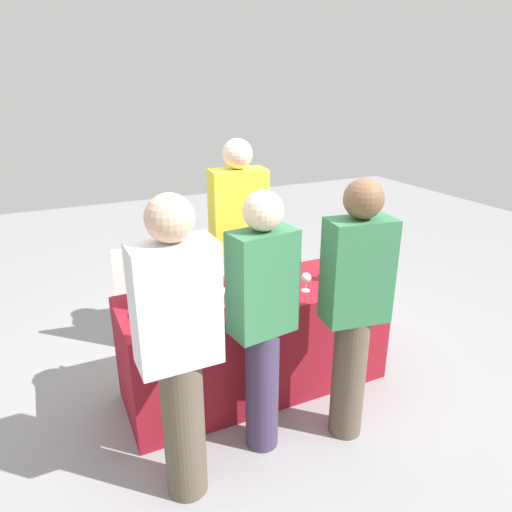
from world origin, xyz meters
TOP-DOWN VIEW (x-y plane):
  - ground_plane at (0.00, 0.00)m, footprint 12.00×12.00m
  - tasting_table at (0.00, 0.00)m, footprint 1.83×0.65m
  - wine_bottle_0 at (-0.51, 0.15)m, footprint 0.07×0.07m
  - wine_bottle_1 at (-0.04, 0.09)m, footprint 0.08×0.08m
  - wine_bottle_2 at (0.19, 0.07)m, footprint 0.08×0.08m
  - wine_bottle_3 at (0.39, 0.14)m, footprint 0.07×0.07m
  - wine_glass_0 at (-0.56, -0.13)m, footprint 0.07×0.07m
  - wine_glass_1 at (-0.27, -0.12)m, footprint 0.06×0.06m
  - wine_glass_2 at (-0.17, -0.17)m, footprint 0.06×0.06m
  - wine_glass_3 at (0.30, -0.14)m, footprint 0.07×0.07m
  - wine_glass_4 at (0.54, -0.07)m, footprint 0.07×0.07m
  - wine_glass_5 at (0.62, -0.06)m, footprint 0.06×0.06m
  - ice_bucket at (-0.68, 0.11)m, footprint 0.24×0.24m
  - server_pouring at (0.15, 0.63)m, footprint 0.45×0.28m
  - guest_0 at (-0.73, -0.66)m, footprint 0.40×0.22m
  - guest_1 at (-0.21, -0.53)m, footprint 0.38×0.24m
  - guest_2 at (0.31, -0.66)m, footprint 0.39×0.26m
  - menu_board at (-0.53, 0.90)m, footprint 0.54×0.11m

SIDE VIEW (x-z plane):
  - ground_plane at x=0.00m, z-range 0.00..0.00m
  - tasting_table at x=0.00m, z-range 0.00..0.76m
  - menu_board at x=-0.53m, z-range 0.00..0.86m
  - wine_glass_1 at x=-0.27m, z-range 0.78..0.91m
  - wine_glass_2 at x=-0.17m, z-range 0.78..0.91m
  - wine_glass_3 at x=0.30m, z-range 0.78..0.91m
  - ice_bucket at x=-0.68m, z-range 0.76..0.94m
  - wine_glass_4 at x=0.54m, z-range 0.79..0.93m
  - wine_glass_5 at x=0.62m, z-range 0.79..0.93m
  - guest_1 at x=-0.21m, z-range 0.08..1.65m
  - wine_glass_0 at x=-0.56m, z-range 0.79..0.94m
  - wine_bottle_0 at x=-0.51m, z-range 0.71..1.02m
  - wine_bottle_3 at x=0.39m, z-range 0.71..1.01m
  - wine_bottle_1 at x=-0.04m, z-range 0.72..1.01m
  - wine_bottle_2 at x=0.19m, z-range 0.72..1.03m
  - guest_2 at x=0.31m, z-range 0.08..1.69m
  - guest_0 at x=-0.73m, z-range 0.07..1.71m
  - server_pouring at x=0.15m, z-range 0.07..1.76m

